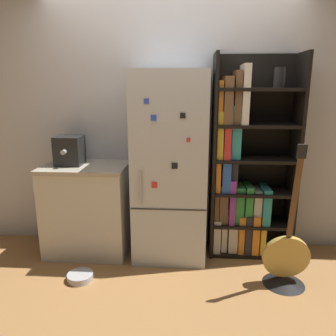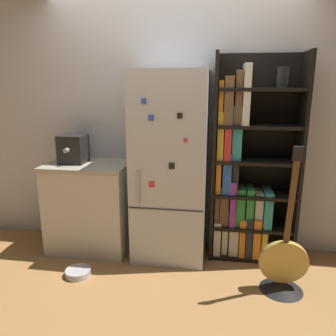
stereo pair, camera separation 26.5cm
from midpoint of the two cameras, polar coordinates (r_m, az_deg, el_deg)
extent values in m
plane|color=#A87542|center=(3.33, -2.21, -15.95)|extent=(16.00, 16.00, 0.00)
cube|color=silver|center=(3.37, -1.56, 7.86)|extent=(8.00, 0.05, 2.60)
cube|color=silver|center=(3.14, -2.05, 0.03)|extent=(0.69, 0.57, 1.81)
cube|color=#333333|center=(2.96, -2.57, -7.27)|extent=(0.68, 0.01, 0.01)
cube|color=#B2B2B7|center=(2.92, -7.40, -3.53)|extent=(0.02, 0.02, 0.30)
cube|color=black|center=(2.76, -0.20, 9.09)|extent=(0.04, 0.01, 0.04)
cube|color=red|center=(2.90, -5.01, -3.01)|extent=(0.05, 0.01, 0.05)
cube|color=blue|center=(2.79, -5.29, 8.66)|extent=(0.05, 0.01, 0.05)
cube|color=red|center=(2.78, 0.84, 4.88)|extent=(0.03, 0.01, 0.03)
cube|color=black|center=(2.83, -1.52, 0.34)|extent=(0.05, 0.01, 0.05)
cube|color=blue|center=(2.79, -6.57, 11.47)|extent=(0.04, 0.01, 0.04)
cube|color=black|center=(3.20, 5.50, 1.68)|extent=(0.03, 0.38, 1.96)
cube|color=black|center=(3.32, 19.02, 1.40)|extent=(0.03, 0.38, 1.96)
cube|color=black|center=(3.40, 11.97, 2.18)|extent=(0.81, 0.03, 1.96)
cube|color=black|center=(3.57, 11.55, -13.79)|extent=(0.75, 0.35, 0.03)
cube|color=black|center=(3.43, 11.80, -9.17)|extent=(0.75, 0.35, 0.03)
cube|color=black|center=(3.32, 12.08, -3.97)|extent=(0.75, 0.35, 0.03)
cube|color=black|center=(3.24, 12.38, 1.54)|extent=(0.75, 0.35, 0.03)
cube|color=black|center=(3.18, 12.69, 7.30)|extent=(0.75, 0.35, 0.03)
cube|color=black|center=(3.16, 13.01, 13.19)|extent=(0.75, 0.35, 0.03)
cube|color=silver|center=(3.45, 6.20, -11.07)|extent=(0.07, 0.29, 0.35)
cube|color=silver|center=(3.44, 7.48, -10.09)|extent=(0.05, 0.24, 0.47)
cube|color=silver|center=(3.45, 8.93, -10.37)|extent=(0.09, 0.26, 0.44)
cube|color=orange|center=(3.47, 10.23, -10.65)|extent=(0.06, 0.32, 0.39)
cube|color=#262628|center=(3.46, 11.33, -10.64)|extent=(0.06, 0.30, 0.41)
cube|color=orange|center=(3.48, 12.52, -10.61)|extent=(0.07, 0.32, 0.40)
cube|color=gold|center=(3.50, 13.72, -10.80)|extent=(0.05, 0.31, 0.37)
cube|color=brown|center=(3.30, 6.15, -4.94)|extent=(0.04, 0.26, 0.50)
cube|color=brown|center=(3.33, 7.29, -5.86)|extent=(0.08, 0.26, 0.39)
cube|color=purple|center=(3.33, 8.66, -5.34)|extent=(0.05, 0.32, 0.45)
cube|color=#338C3F|center=(3.34, 9.92, -6.01)|extent=(0.09, 0.26, 0.37)
cube|color=#338C3F|center=(3.35, 11.44, -5.99)|extent=(0.07, 0.28, 0.38)
cube|color=silver|center=(3.38, 12.85, -6.32)|extent=(0.07, 0.26, 0.33)
cube|color=teal|center=(3.39, 14.26, -6.10)|extent=(0.08, 0.31, 0.36)
cube|color=orange|center=(3.23, 6.30, -0.61)|extent=(0.05, 0.29, 0.36)
cube|color=#2D59B2|center=(3.24, 7.70, -0.30)|extent=(0.08, 0.32, 0.40)
cube|color=#262628|center=(3.23, 9.09, 0.30)|extent=(0.06, 0.25, 0.47)
cube|color=gold|center=(3.17, 6.57, 5.88)|extent=(0.06, 0.31, 0.44)
cube|color=red|center=(3.17, 7.78, 5.47)|extent=(0.06, 0.33, 0.40)
cube|color=teal|center=(3.16, 9.30, 6.23)|extent=(0.09, 0.26, 0.50)
cube|color=orange|center=(3.14, 6.58, 11.33)|extent=(0.04, 0.30, 0.39)
cube|color=brown|center=(3.14, 7.87, 11.63)|extent=(0.08, 0.33, 0.43)
cube|color=brown|center=(3.14, 9.45, 12.03)|extent=(0.06, 0.28, 0.48)
cube|color=silver|center=(3.14, 10.74, 12.49)|extent=(0.06, 0.32, 0.54)
cylinder|color=black|center=(3.20, 16.53, 14.87)|extent=(0.10, 0.10, 0.18)
cube|color=beige|center=(3.48, -15.97, -7.19)|extent=(0.80, 0.55, 0.87)
cube|color=#B2A893|center=(3.34, -16.50, 0.14)|extent=(0.82, 0.57, 0.04)
cube|color=black|center=(3.38, -18.95, 2.88)|extent=(0.25, 0.24, 0.28)
cylinder|color=#A5A39E|center=(3.24, -19.96, 2.61)|extent=(0.04, 0.06, 0.04)
cone|color=black|center=(3.11, 17.09, -18.29)|extent=(0.36, 0.36, 0.06)
cylinder|color=gold|center=(3.00, 17.41, -14.59)|extent=(0.40, 0.10, 0.40)
cube|color=brown|center=(2.72, 18.61, -5.23)|extent=(0.04, 0.12, 0.69)
cube|color=black|center=(2.57, 19.59, 2.72)|extent=(0.07, 0.04, 0.11)
cylinder|color=#B7B7BC|center=(3.17, -17.48, -17.67)|extent=(0.23, 0.23, 0.06)
torus|color=#B7B7BC|center=(3.16, -17.52, -17.30)|extent=(0.23, 0.23, 0.01)
camera|label=1|loc=(0.13, -92.42, -0.61)|focal=35.00mm
camera|label=2|loc=(0.13, 87.58, 0.61)|focal=35.00mm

